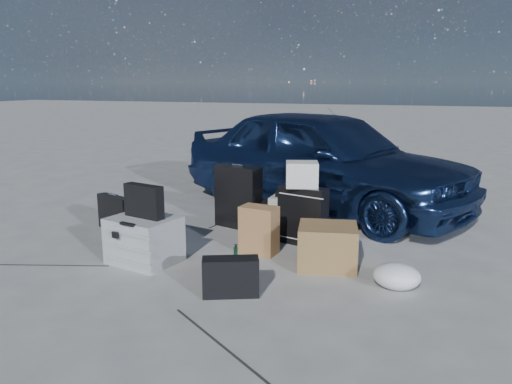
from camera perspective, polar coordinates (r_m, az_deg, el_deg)
ground at (r=4.07m, az=-6.94°, el=-8.46°), size 60.00×60.00×0.00m
car at (r=5.74m, az=7.64°, el=3.74°), size 3.72×2.59×1.18m
pelican_case at (r=4.19m, az=-12.65°, el=-5.35°), size 0.59×0.52×0.38m
laptop_bag at (r=4.11m, az=-12.69°, el=-1.02°), size 0.37×0.17×0.27m
briefcase at (r=5.16m, az=-15.86°, el=-2.33°), size 0.45×0.26×0.35m
suitcase_left at (r=5.03m, az=-2.04°, el=-0.57°), size 0.51×0.30×0.63m
suitcase_right at (r=4.53m, az=5.36°, el=-2.72°), size 0.47×0.27×0.53m
white_carton at (r=4.46m, az=5.27°, el=2.02°), size 0.33×0.30×0.22m
duffel_bag at (r=4.89m, az=4.11°, el=-2.97°), size 0.63×0.36×0.30m
flat_box_white at (r=4.84m, az=3.99°, el=-0.92°), size 0.38×0.28×0.06m
flat_box_black at (r=4.84m, az=3.99°, el=-0.20°), size 0.27×0.21×0.05m
kraft_bag at (r=4.29m, az=0.35°, el=-4.36°), size 0.33×0.22×0.41m
cardboard_box at (r=4.03m, az=8.18°, el=-6.15°), size 0.53×0.48×0.34m
plastic_bag at (r=3.75m, az=15.79°, el=-9.24°), size 0.35×0.30×0.19m
messenger_bag at (r=3.49m, az=-2.92°, el=-9.66°), size 0.41×0.29×0.27m
green_bottle at (r=3.65m, az=-2.33°, el=-8.43°), size 0.09×0.09×0.29m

